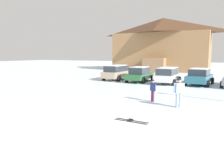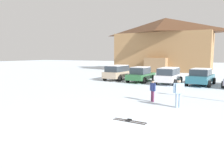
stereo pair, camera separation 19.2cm
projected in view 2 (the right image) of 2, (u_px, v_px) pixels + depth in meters
ground at (84, 124)px, 9.49m from camera, size 160.00×160.00×0.00m
ski_lodge at (165, 44)px, 40.67m from camera, size 17.10×11.32×9.63m
parked_beige_suv at (117, 72)px, 25.54m from camera, size 2.31×4.24×1.73m
parked_green_coupe at (141, 74)px, 23.93m from camera, size 2.28×4.57×1.64m
parked_white_suv at (169, 75)px, 22.27m from camera, size 2.26×4.24×1.65m
parked_teal_hatchback at (201, 77)px, 21.30m from camera, size 2.57×4.53×1.63m
skier_adult_in_blue_parka at (179, 91)px, 12.21m from camera, size 0.54×0.42×1.67m
skier_teen_in_navy_coat at (153, 89)px, 13.79m from camera, size 0.42×0.37×1.41m
pair_of_skis at (129, 121)px, 9.82m from camera, size 1.59×0.37×0.08m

